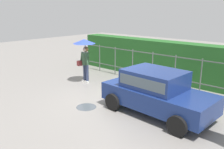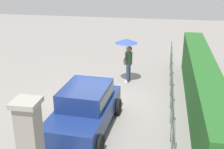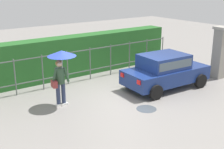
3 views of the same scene
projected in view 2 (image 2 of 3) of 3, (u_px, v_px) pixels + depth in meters
The scene contains 7 objects.
ground_plane at pixel (101, 103), 11.75m from camera, with size 40.00×40.00×0.00m, color gray.
car at pixel (85, 106), 9.71m from camera, with size 3.81×2.03×1.48m.
pedestrian at pixel (127, 50), 13.37m from camera, with size 1.02×1.02×2.08m.
gate_pillar at pixel (31, 146), 6.84m from camera, with size 0.60×0.60×2.42m.
fence_section at pixel (172, 89), 11.03m from camera, with size 9.33×0.05×1.50m.
hedge_row at pixel (202, 88), 10.81m from camera, with size 10.28×0.90×1.90m, color #235B23.
puddle_near at pixel (71, 98), 12.15m from camera, with size 0.73×0.73×0.00m, color #4C545B.
Camera 2 is at (10.34, 2.34, 5.21)m, focal length 47.05 mm.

